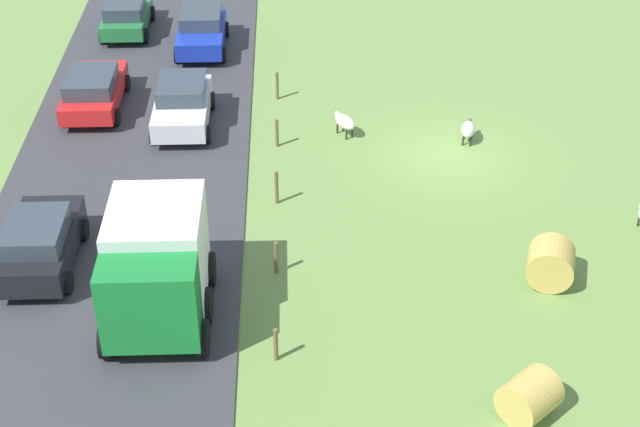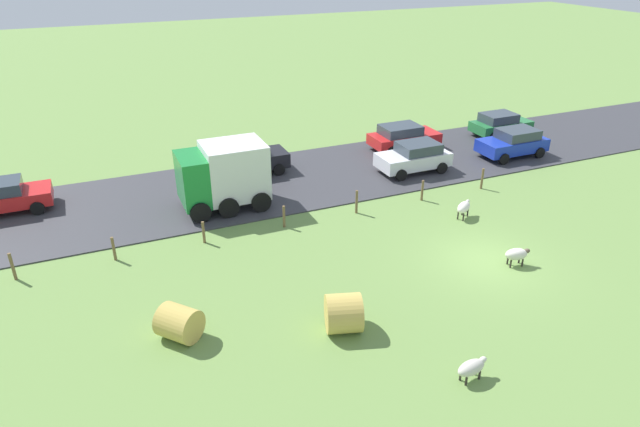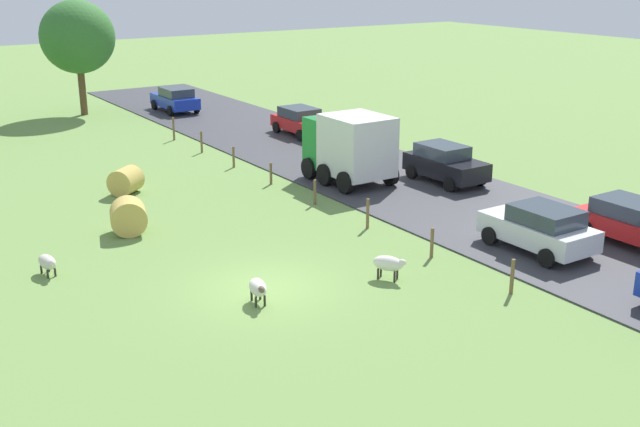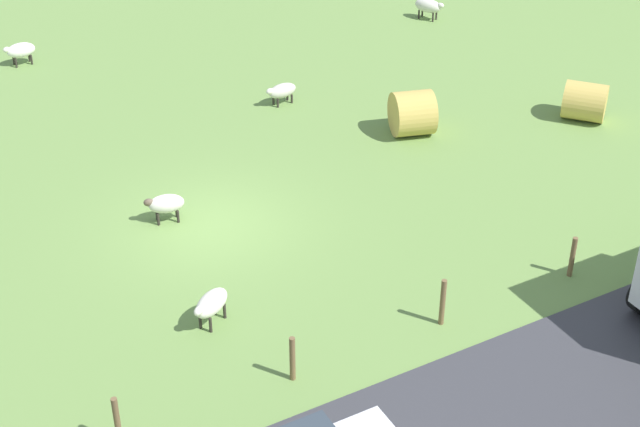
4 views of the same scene
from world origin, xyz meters
The scene contains 17 objects.
ground_plane centered at (0.00, 0.00, 0.00)m, with size 160.00×160.00×0.00m, color #6B8E47.
road_strip centered at (11.00, 0.00, 0.03)m, with size 8.00×80.00×0.06m, color #38383D.
sheep_1 centered at (3.58, -1.57, 0.54)m, with size 0.94×1.11×0.79m.
sheep_7 centered at (-0.76, -0.92, 0.51)m, with size 0.68×1.06×0.75m.
hay_bale_0 centered at (-1.72, 7.15, 0.66)m, with size 1.32×1.32×1.16m, color tan.
hay_bale_1 centered at (0.01, 12.21, 0.58)m, with size 1.16×1.16×1.23m, color tan.
fence_post_0 centered at (6.00, -4.51, 0.56)m, with size 0.12×0.12×1.12m, color brown.
fence_post_1 centered at (6.00, -0.86, 0.53)m, with size 0.12×0.12×1.06m, color brown.
fence_post_2 centered at (6.00, 2.79, 0.58)m, with size 0.12×0.12×1.16m, color brown.
fence_post_3 centered at (6.00, 6.44, 0.53)m, with size 0.12×0.12×1.05m, color brown.
fence_post_4 centered at (6.00, 10.08, 0.50)m, with size 0.12×0.12×1.00m, color brown.
truck_0 centered at (9.10, 8.32, 1.73)m, with size 2.75×4.06×3.11m.
car_0 centered at (9.19, -9.22, 0.89)m, with size 2.11×4.07×1.61m.
car_3 centered at (12.73, 5.99, 0.92)m, with size 2.05×3.97×1.68m.
car_4 centered at (9.42, -2.50, 0.90)m, with size 2.12×3.99×1.62m.
car_5 centered at (12.84, -3.84, 0.86)m, with size 2.16×4.27×1.52m.
car_6 centered at (12.60, -11.07, 0.84)m, with size 2.04×3.92×1.50m.
Camera 1 is at (5.51, 27.88, 16.54)m, focal length 52.51 mm.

